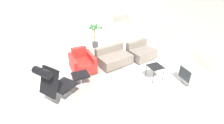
{
  "coord_description": "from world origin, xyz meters",
  "views": [
    {
      "loc": [
        -1.72,
        -4.33,
        3.22
      ],
      "look_at": [
        0.3,
        0.06,
        0.55
      ],
      "focal_mm": 28.0,
      "sensor_mm": 36.0,
      "label": 1
    }
  ],
  "objects_px": {
    "lounge_chair": "(53,82)",
    "armchair_red": "(82,63)",
    "shelf_unit": "(123,17)",
    "couch_second": "(141,52)",
    "ottoman": "(80,77)",
    "potted_plant": "(95,35)",
    "side_table": "(155,68)",
    "crt_television": "(191,74)",
    "couch_low": "(113,58)"
  },
  "relations": [
    {
      "from": "armchair_red",
      "to": "side_table",
      "type": "distance_m",
      "value": 2.44
    },
    {
      "from": "couch_second",
      "to": "shelf_unit",
      "type": "height_order",
      "value": "shelf_unit"
    },
    {
      "from": "side_table",
      "to": "potted_plant",
      "type": "xyz_separation_m",
      "value": [
        -0.88,
        3.13,
        0.19
      ]
    },
    {
      "from": "couch_second",
      "to": "crt_television",
      "type": "height_order",
      "value": "couch_second"
    },
    {
      "from": "lounge_chair",
      "to": "couch_second",
      "type": "distance_m",
      "value": 3.71
    },
    {
      "from": "crt_television",
      "to": "shelf_unit",
      "type": "relative_size",
      "value": 0.36
    },
    {
      "from": "armchair_red",
      "to": "side_table",
      "type": "height_order",
      "value": "armchair_red"
    },
    {
      "from": "side_table",
      "to": "shelf_unit",
      "type": "height_order",
      "value": "shelf_unit"
    },
    {
      "from": "lounge_chair",
      "to": "armchair_red",
      "type": "distance_m",
      "value": 1.77
    },
    {
      "from": "armchair_red",
      "to": "side_table",
      "type": "xyz_separation_m",
      "value": [
        1.95,
        -1.46,
        0.14
      ]
    },
    {
      "from": "side_table",
      "to": "couch_second",
      "type": "bearing_deg",
      "value": 74.23
    },
    {
      "from": "lounge_chair",
      "to": "shelf_unit",
      "type": "height_order",
      "value": "shelf_unit"
    },
    {
      "from": "couch_low",
      "to": "crt_television",
      "type": "bearing_deg",
      "value": 118.63
    },
    {
      "from": "armchair_red",
      "to": "couch_low",
      "type": "height_order",
      "value": "armchair_red"
    },
    {
      "from": "armchair_red",
      "to": "shelf_unit",
      "type": "height_order",
      "value": "shelf_unit"
    },
    {
      "from": "ottoman",
      "to": "couch_second",
      "type": "xyz_separation_m",
      "value": [
        2.64,
        0.76,
        -0.05
      ]
    },
    {
      "from": "ottoman",
      "to": "potted_plant",
      "type": "height_order",
      "value": "potted_plant"
    },
    {
      "from": "couch_low",
      "to": "couch_second",
      "type": "relative_size",
      "value": 1.22
    },
    {
      "from": "couch_second",
      "to": "lounge_chair",
      "type": "bearing_deg",
      "value": 11.09
    },
    {
      "from": "lounge_chair",
      "to": "shelf_unit",
      "type": "xyz_separation_m",
      "value": [
        3.76,
        3.39,
        0.4
      ]
    },
    {
      "from": "lounge_chair",
      "to": "armchair_red",
      "type": "xyz_separation_m",
      "value": [
        1.09,
        1.33,
        -0.41
      ]
    },
    {
      "from": "lounge_chair",
      "to": "potted_plant",
      "type": "height_order",
      "value": "lounge_chair"
    },
    {
      "from": "couch_second",
      "to": "armchair_red",
      "type": "bearing_deg",
      "value": -10.25
    },
    {
      "from": "crt_television",
      "to": "shelf_unit",
      "type": "distance_m",
      "value": 4.25
    },
    {
      "from": "lounge_chair",
      "to": "side_table",
      "type": "distance_m",
      "value": 3.06
    },
    {
      "from": "side_table",
      "to": "couch_low",
      "type": "bearing_deg",
      "value": 118.24
    },
    {
      "from": "couch_second",
      "to": "side_table",
      "type": "xyz_separation_m",
      "value": [
        -0.4,
        -1.43,
        0.17
      ]
    },
    {
      "from": "ottoman",
      "to": "potted_plant",
      "type": "relative_size",
      "value": 0.41
    },
    {
      "from": "couch_low",
      "to": "potted_plant",
      "type": "xyz_separation_m",
      "value": [
        -0.1,
        1.69,
        0.36
      ]
    },
    {
      "from": "armchair_red",
      "to": "potted_plant",
      "type": "xyz_separation_m",
      "value": [
        1.07,
        1.67,
        0.32
      ]
    },
    {
      "from": "armchair_red",
      "to": "couch_second",
      "type": "distance_m",
      "value": 2.36
    },
    {
      "from": "lounge_chair",
      "to": "armchair_red",
      "type": "relative_size",
      "value": 1.33
    },
    {
      "from": "lounge_chair",
      "to": "couch_second",
      "type": "xyz_separation_m",
      "value": [
        3.45,
        1.3,
        -0.45
      ]
    },
    {
      "from": "ottoman",
      "to": "potted_plant",
      "type": "bearing_deg",
      "value": 61.13
    },
    {
      "from": "couch_low",
      "to": "side_table",
      "type": "relative_size",
      "value": 2.75
    },
    {
      "from": "shelf_unit",
      "to": "couch_second",
      "type": "bearing_deg",
      "value": -98.39
    },
    {
      "from": "lounge_chair",
      "to": "couch_second",
      "type": "bearing_deg",
      "value": 77.19
    },
    {
      "from": "lounge_chair",
      "to": "couch_second",
      "type": "height_order",
      "value": "lounge_chair"
    },
    {
      "from": "side_table",
      "to": "shelf_unit",
      "type": "xyz_separation_m",
      "value": [
        0.71,
        3.52,
        0.68
      ]
    },
    {
      "from": "couch_low",
      "to": "lounge_chair",
      "type": "bearing_deg",
      "value": 20.54
    },
    {
      "from": "potted_plant",
      "to": "crt_television",
      "type": "bearing_deg",
      "value": -65.2
    },
    {
      "from": "ottoman",
      "to": "couch_second",
      "type": "relative_size",
      "value": 0.46
    },
    {
      "from": "lounge_chair",
      "to": "potted_plant",
      "type": "distance_m",
      "value": 3.7
    },
    {
      "from": "couch_low",
      "to": "potted_plant",
      "type": "distance_m",
      "value": 1.73
    },
    {
      "from": "potted_plant",
      "to": "shelf_unit",
      "type": "bearing_deg",
      "value": 13.84
    },
    {
      "from": "lounge_chair",
      "to": "ottoman",
      "type": "xyz_separation_m",
      "value": [
        0.81,
        0.53,
        -0.4
      ]
    },
    {
      "from": "lounge_chair",
      "to": "armchair_red",
      "type": "bearing_deg",
      "value": 107.19
    },
    {
      "from": "lounge_chair",
      "to": "crt_television",
      "type": "bearing_deg",
      "value": 45.27
    },
    {
      "from": "armchair_red",
      "to": "side_table",
      "type": "bearing_deg",
      "value": 142.38
    },
    {
      "from": "lounge_chair",
      "to": "crt_television",
      "type": "distance_m",
      "value": 4.01
    }
  ]
}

